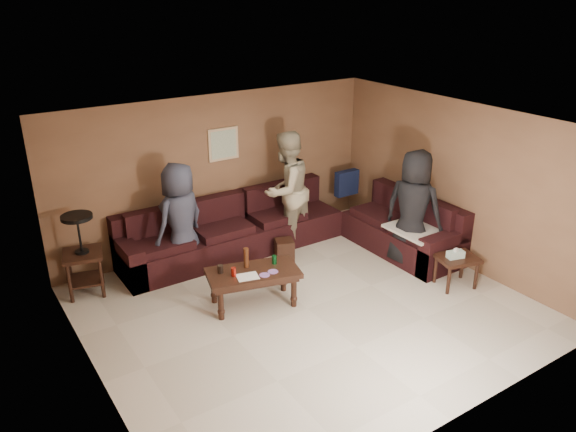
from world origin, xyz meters
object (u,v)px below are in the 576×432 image
object	(u,v)px
coffee_table	(253,276)
waste_bin	(284,250)
side_table_right	(457,261)
person_left	(181,220)
person_middle	(286,190)
end_table_left	(82,253)
person_right	(413,209)
sectional_sofa	(294,234)

from	to	relation	value
coffee_table	waste_bin	distance (m)	1.42
side_table_right	person_left	bearing A→B (deg)	140.57
person_middle	end_table_left	bearing A→B (deg)	-21.87
person_right	side_table_right	bearing A→B (deg)	158.97
coffee_table	end_table_left	distance (m)	2.39
side_table_right	person_middle	xyz separation A→B (m)	(-1.26, 2.50, 0.57)
sectional_sofa	waste_bin	size ratio (longest dim) A/B	13.98
sectional_sofa	end_table_left	distance (m)	3.22
sectional_sofa	person_left	size ratio (longest dim) A/B	2.71
side_table_right	person_middle	bearing A→B (deg)	116.77
coffee_table	person_left	distance (m)	1.49
person_left	person_middle	bearing A→B (deg)	157.78
sectional_sofa	person_right	distance (m)	1.92
waste_bin	person_middle	bearing A→B (deg)	53.61
end_table_left	side_table_right	xyz separation A→B (m)	(4.48, -2.73, -0.22)
side_table_right	coffee_table	bearing A→B (deg)	156.46
coffee_table	side_table_right	distance (m)	2.92
end_table_left	person_left	bearing A→B (deg)	-7.83
coffee_table	person_left	bearing A→B (deg)	106.64
sectional_sofa	coffee_table	world-z (taller)	sectional_sofa
coffee_table	waste_bin	size ratio (longest dim) A/B	4.02
coffee_table	end_table_left	world-z (taller)	end_table_left
waste_bin	person_left	xyz separation A→B (m)	(-1.49, 0.48, 0.69)
end_table_left	person_left	xyz separation A→B (m)	(1.39, -0.19, 0.24)
sectional_sofa	waste_bin	distance (m)	0.34
side_table_right	person_middle	world-z (taller)	person_middle
sectional_sofa	person_middle	bearing A→B (deg)	79.99
coffee_table	end_table_left	bearing A→B (deg)	139.08
person_left	person_right	world-z (taller)	person_right
end_table_left	person_right	xyz separation A→B (m)	(4.45, -1.84, 0.29)
end_table_left	waste_bin	bearing A→B (deg)	-13.18
sectional_sofa	person_middle	xyz separation A→B (m)	(0.06, 0.32, 0.64)
sectional_sofa	person_left	distance (m)	1.88
waste_bin	person_middle	world-z (taller)	person_middle
sectional_sofa	person_right	bearing A→B (deg)	-45.00
person_left	person_middle	world-z (taller)	person_middle
sectional_sofa	end_table_left	size ratio (longest dim) A/B	3.92
sectional_sofa	waste_bin	bearing A→B (deg)	-155.38
side_table_right	person_right	xyz separation A→B (m)	(-0.03, 0.89, 0.51)
waste_bin	person_right	distance (m)	2.09
coffee_table	person_middle	bearing A→B (deg)	43.39
person_right	coffee_table	bearing A→B (deg)	61.17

